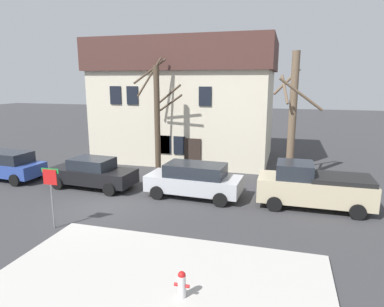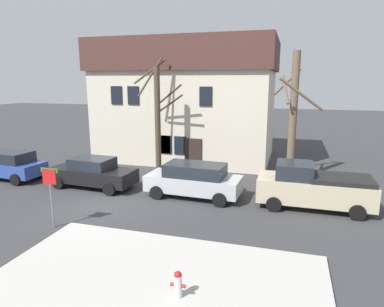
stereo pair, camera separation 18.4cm
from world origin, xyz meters
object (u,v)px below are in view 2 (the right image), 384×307
Objects in this scene: tree_bare_near at (158,117)px; pickup_truck_beige at (313,187)px; fire_hydrant at (178,284)px; car_black_sedan at (93,173)px; car_blue_wagon at (9,165)px; building_main at (188,99)px; street_sign_pole at (50,186)px; car_silver_wagon at (194,180)px; tree_bare_mid at (293,115)px.

pickup_truck_beige is at bearing -19.60° from tree_bare_near.
car_black_sedan is at bearing 133.41° from fire_hydrant.
pickup_truck_beige is at bearing 65.26° from fire_hydrant.
car_blue_wagon is at bearing -158.79° from tree_bare_near.
building_main reaches higher than car_black_sedan.
street_sign_pole reaches higher than pickup_truck_beige.
tree_bare_near is 1.62× the size of car_blue_wagon.
fire_hydrant is (5.05, -11.33, -3.14)m from tree_bare_near.
building_main reaches higher than street_sign_pole.
car_silver_wagon is (3.17, -3.22, -2.75)m from tree_bare_near.
car_blue_wagon is at bearing -179.74° from pickup_truck_beige.
car_blue_wagon is at bearing -133.68° from building_main.
fire_hydrant is (1.88, -8.10, -0.39)m from car_silver_wagon.
car_black_sedan is 5.34m from street_sign_pole.
car_black_sedan is at bearing 105.10° from street_sign_pole.
tree_bare_near is 9.73m from pickup_truck_beige.
car_black_sedan is 11.41m from pickup_truck_beige.
car_blue_wagon is at bearing -165.46° from tree_bare_mid.
street_sign_pole is at bearing -130.65° from car_silver_wagon.
street_sign_pole is (-1.37, -13.95, -2.64)m from building_main.
car_blue_wagon is at bearing 148.71° from fire_hydrant.
building_main is 2.63× the size of car_black_sedan.
car_black_sedan is (-2.74, -8.88, -3.54)m from building_main.
pickup_truck_beige is (8.82, -3.14, -2.64)m from tree_bare_near.
fire_hydrant is (-2.71, -12.27, -3.34)m from tree_bare_mid.
fire_hydrant is at bearing -76.93° from car_silver_wagon.
tree_bare_near is 2.92× the size of street_sign_pole.
car_black_sedan is at bearing -179.70° from car_silver_wagon.
street_sign_pole is at bearing -134.07° from tree_bare_mid.
car_silver_wagon is at bearing -0.01° from car_blue_wagon.
car_blue_wagon is 0.92× the size of car_silver_wagon.
tree_bare_near is 12.79m from fire_hydrant.
car_blue_wagon is 1.81× the size of street_sign_pole.
street_sign_pole is at bearing 154.44° from fire_hydrant.
pickup_truck_beige is at bearing 0.82° from car_silver_wagon.
tree_bare_mid is at bearing 42.22° from car_silver_wagon.
car_black_sedan is 11.12m from fire_hydrant.
building_main is 8.94m from tree_bare_mid.
building_main reaches higher than pickup_truck_beige.
car_silver_wagon is 6.78m from street_sign_pole.
tree_bare_near is 5.29m from car_silver_wagon.
car_blue_wagon is 5.91× the size of fire_hydrant.
building_main is at bearing 88.45° from tree_bare_near.
car_black_sedan is (-10.34, -4.19, -3.02)m from tree_bare_mid.
building_main is 17.01× the size of fire_hydrant.
fire_hydrant is at bearing -46.59° from car_black_sedan.
car_black_sedan is 1.97× the size of street_sign_pole.
tree_bare_near is 1.48× the size of car_black_sedan.
tree_bare_mid reaches higher than car_black_sedan.
tree_bare_mid is at bearing 6.93° from tree_bare_near.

